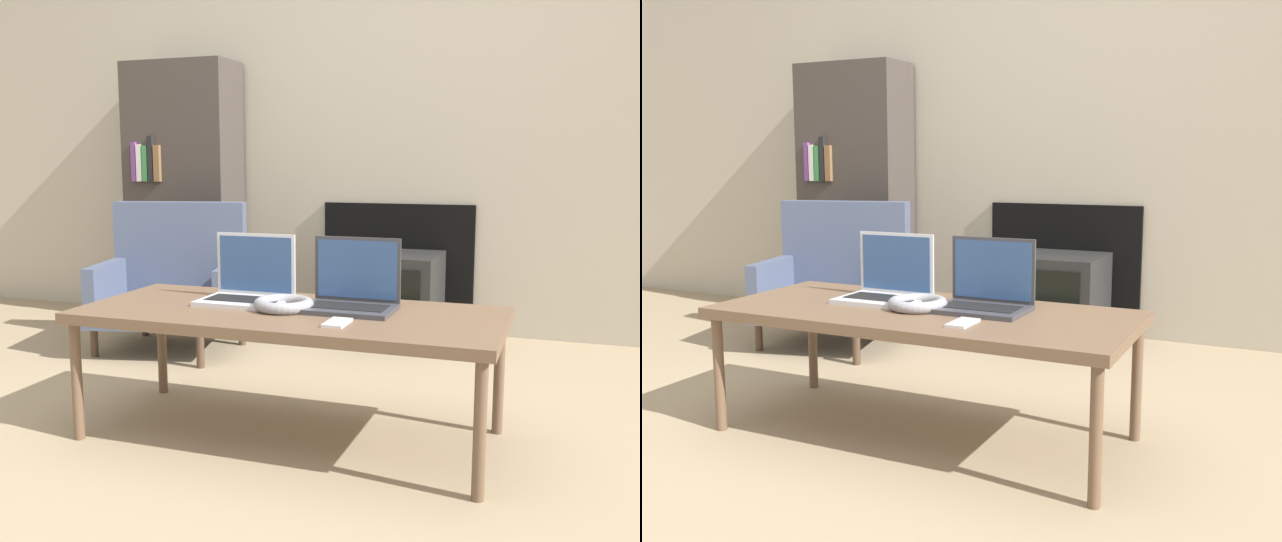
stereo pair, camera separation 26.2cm
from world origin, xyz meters
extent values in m
plane|color=#998466|center=(0.00, 0.00, 0.00)|extent=(14.00, 14.00, 0.00)
cube|color=#B7AD99|center=(0.00, 2.05, 1.30)|extent=(7.00, 0.06, 2.60)
cube|color=black|center=(-0.03, 2.01, 0.35)|extent=(0.83, 0.03, 0.70)
cube|color=brown|center=(0.00, 0.35, 0.42)|extent=(1.40, 0.60, 0.04)
cylinder|color=brown|center=(-0.66, 0.09, 0.20)|extent=(0.04, 0.04, 0.40)
cylinder|color=brown|center=(0.66, 0.09, 0.20)|extent=(0.04, 0.04, 0.40)
cylinder|color=brown|center=(-0.66, 0.62, 0.20)|extent=(0.04, 0.04, 0.40)
cylinder|color=brown|center=(0.66, 0.62, 0.20)|extent=(0.04, 0.04, 0.40)
cube|color=silver|center=(-0.19, 0.40, 0.44)|extent=(0.30, 0.21, 0.02)
cube|color=black|center=(-0.19, 0.40, 0.45)|extent=(0.26, 0.12, 0.00)
cube|color=silver|center=(-0.19, 0.50, 0.56)|extent=(0.30, 0.01, 0.22)
cube|color=#2D4C7F|center=(-0.19, 0.50, 0.56)|extent=(0.28, 0.00, 0.20)
cube|color=#38383D|center=(0.19, 0.40, 0.44)|extent=(0.30, 0.21, 0.02)
cube|color=black|center=(0.19, 0.40, 0.45)|extent=(0.26, 0.12, 0.00)
cube|color=#38383D|center=(0.19, 0.50, 0.56)|extent=(0.30, 0.01, 0.22)
cube|color=#2D4C7F|center=(0.19, 0.50, 0.56)|extent=(0.28, 0.00, 0.20)
torus|color=gray|center=(-0.02, 0.35, 0.46)|extent=(0.20, 0.20, 0.04)
cube|color=silver|center=(0.21, 0.21, 0.44)|extent=(0.06, 0.12, 0.01)
cube|color=black|center=(-0.03, 1.78, 0.23)|extent=(0.54, 0.44, 0.45)
cube|color=black|center=(-0.03, 1.55, 0.23)|extent=(0.44, 0.01, 0.35)
cube|color=#47516B|center=(-0.97, 1.19, 0.19)|extent=(0.78, 0.68, 0.08)
cube|color=#47516B|center=(-1.02, 1.40, 0.48)|extent=(0.68, 0.26, 0.49)
cube|color=#47516B|center=(-1.27, 1.11, 0.33)|extent=(0.17, 0.48, 0.20)
cube|color=#47516B|center=(-0.67, 1.26, 0.33)|extent=(0.17, 0.48, 0.20)
cylinder|color=#4C3828|center=(-1.26, 0.97, 0.08)|extent=(0.04, 0.04, 0.15)
cylinder|color=#4C3828|center=(-0.69, 0.97, 0.08)|extent=(0.04, 0.04, 0.15)
cylinder|color=#4C3828|center=(-1.26, 1.40, 0.08)|extent=(0.04, 0.04, 0.15)
cylinder|color=#4C3828|center=(-0.69, 1.40, 0.08)|extent=(0.04, 0.04, 0.15)
cube|color=#3F3833|center=(-1.26, 1.85, 0.74)|extent=(0.63, 0.30, 1.48)
cube|color=#6B387F|center=(-1.48, 1.69, 0.92)|extent=(0.03, 0.02, 0.22)
cube|color=silver|center=(-1.44, 1.69, 0.92)|extent=(0.03, 0.02, 0.21)
cube|color=#337F42|center=(-1.40, 1.69, 0.91)|extent=(0.03, 0.02, 0.20)
cube|color=black|center=(-1.37, 1.69, 0.94)|extent=(0.03, 0.02, 0.25)
cube|color=brown|center=(-1.33, 1.69, 0.91)|extent=(0.04, 0.02, 0.20)
camera|label=1|loc=(0.87, -1.79, 0.92)|focal=40.00mm
camera|label=2|loc=(1.11, -1.69, 0.92)|focal=40.00mm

